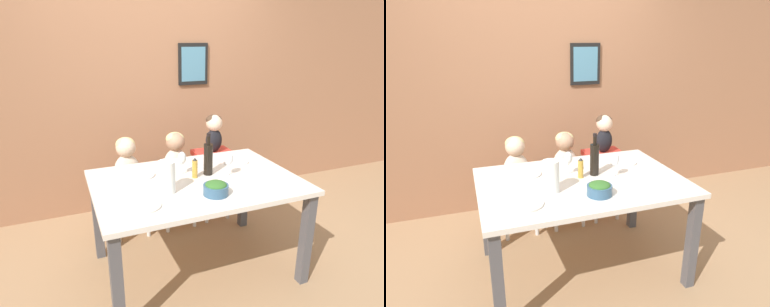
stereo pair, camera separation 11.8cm
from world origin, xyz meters
The scene contains 18 objects.
ground_plane centered at (0.00, 0.00, 0.00)m, with size 14.00×14.00×0.00m, color #9E7A56.
wall_back centered at (0.00, 1.31, 1.35)m, with size 10.00×0.09×2.70m.
dining_table centered at (0.00, 0.00, 0.67)m, with size 1.48×1.01×0.76m.
chair_far_left centered at (-0.36, 0.73, 0.38)m, with size 0.43×0.37×0.45m.
chair_far_center centered at (0.10, 0.73, 0.38)m, with size 0.43×0.37×0.45m.
chair_right_highchair centered at (0.49, 0.73, 0.54)m, with size 0.37×0.31×0.69m.
person_child_left centered at (-0.36, 0.73, 0.71)m, with size 0.24×0.18×0.48m.
person_child_center centered at (0.10, 0.73, 0.71)m, with size 0.24×0.18×0.48m.
person_baby_right centered at (0.49, 0.73, 0.92)m, with size 0.17×0.16×0.37m.
wine_bottle centered at (0.13, 0.07, 0.89)m, with size 0.07×0.07×0.32m.
paper_towel_roll centered at (-0.26, -0.13, 0.88)m, with size 0.11×0.11×0.22m.
wine_glass_near centered at (0.26, -0.02, 0.89)m, with size 0.06×0.06×0.18m.
wine_glass_far centered at (-0.06, 0.14, 0.89)m, with size 0.06×0.06×0.18m.
salad_bowl_large centered at (0.03, -0.28, 0.81)m, with size 0.17×0.17×0.09m.
dinner_plate_front_left centered at (-0.46, -0.26, 0.77)m, with size 0.22×0.22×0.01m.
dinner_plate_back_left centered at (-0.36, 0.23, 0.77)m, with size 0.22×0.22×0.01m.
dinner_plate_back_right centered at (0.45, 0.23, 0.77)m, with size 0.22×0.22×0.01m.
condiment_bottle_hot_sauce centered at (0.01, 0.04, 0.84)m, with size 0.04×0.04×0.16m.
Camera 1 is at (-0.89, -2.13, 1.75)m, focal length 32.00 mm.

